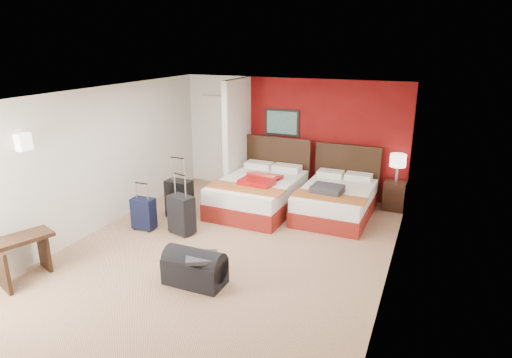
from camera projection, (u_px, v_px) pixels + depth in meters
The scene contains 17 objects.
ground at pixel (227, 250), 7.22m from camera, with size 6.50×6.50×0.00m, color tan.
room_walls at pixel (193, 148), 8.61m from camera, with size 5.02×6.52×2.50m.
red_accent_panel at pixel (325, 139), 9.42m from camera, with size 3.50×0.04×2.50m, color maroon.
partition_wall at pixel (237, 138), 9.51m from camera, with size 0.12×1.20×2.50m, color silver.
entry_door at pixel (219, 140), 10.38m from camera, with size 0.82×0.06×2.05m, color silver.
bed_left at pixel (258, 195), 8.88m from camera, with size 1.44×2.06×0.62m, color silver.
bed_right at pixel (335, 202), 8.55m from camera, with size 1.30×1.86×0.56m, color silver.
red_suitcase_open at pixel (261, 179), 8.65m from camera, with size 0.63×0.87×0.11m, color #AA0E10.
jacket_bundle at pixel (327, 189), 8.22m from camera, with size 0.56×0.45×0.13m, color #39393E.
nightstand at pixel (395, 195), 8.90m from camera, with size 0.42×0.42×0.58m, color black.
table_lamp at pixel (397, 168), 8.73m from camera, with size 0.31×0.31×0.55m, color white.
suitcase_black at pixel (180, 200), 8.44m from camera, with size 0.48×0.30×0.71m, color black.
suitcase_charcoal at pixel (182, 216), 7.75m from camera, with size 0.45×0.28×0.66m, color black.
suitcase_navy at pixel (144, 215), 7.94m from camera, with size 0.40×0.24×0.55m, color black.
duffel_bag at pixel (195, 270), 6.18m from camera, with size 0.84×0.45×0.42m, color black.
jacket_draped at pixel (202, 257), 6.01m from camera, with size 0.43×0.36×0.06m, color #343439.
desk at pixel (24, 258), 6.25m from camera, with size 0.40×0.80×0.66m, color #321C10.
Camera 1 is at (2.95, -5.87, 3.26)m, focal length 31.25 mm.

